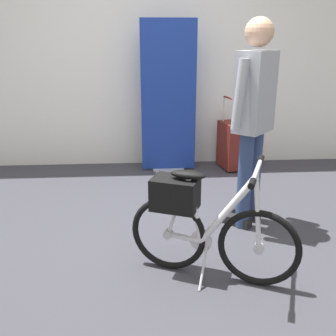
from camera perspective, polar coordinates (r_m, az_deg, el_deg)
name	(u,v)px	position (r m, az deg, el deg)	size (l,w,h in m)	color
ground_plane	(148,249)	(2.89, -2.91, -11.71)	(6.55, 6.55, 0.00)	#38383F
back_wall	(142,46)	(4.61, -3.75, 17.27)	(6.55, 0.10, 2.72)	white
floor_banner_stand	(169,106)	(4.34, 0.09, 8.97)	(0.60, 0.36, 1.64)	#B7B7BC
folding_bike_foreground	(200,222)	(2.45, 4.74, -7.77)	(1.01, 0.58, 0.76)	black
visitor_near_wall	(253,114)	(3.04, 12.29, 7.67)	(0.39, 0.41, 1.59)	navy
rolling_suitcase	(230,145)	(4.55, 9.00, 3.34)	(0.25, 0.39, 0.83)	maroon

